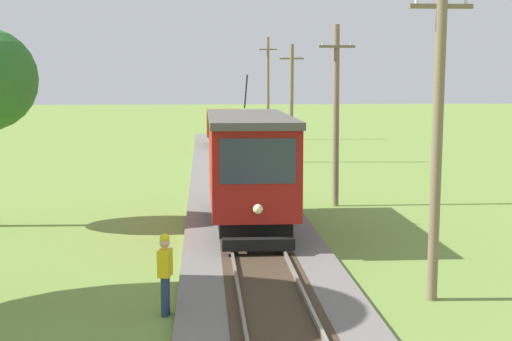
# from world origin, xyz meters

# --- Properties ---
(red_tram) EXTENTS (2.60, 8.54, 4.79)m
(red_tram) POSITION_xyz_m (0.00, 20.50, 2.19)
(red_tram) COLOR maroon
(red_tram) RESTS_ON rail_right
(freight_car) EXTENTS (2.40, 5.20, 2.31)m
(freight_car) POSITION_xyz_m (0.00, 49.54, 1.56)
(freight_car) COLOR #93471E
(freight_car) RESTS_ON rail_right
(utility_pole_near_tram) EXTENTS (1.40, 0.38, 7.48)m
(utility_pole_near_tram) POSITION_xyz_m (3.69, 12.47, 3.84)
(utility_pole_near_tram) COLOR #7A664C
(utility_pole_near_tram) RESTS_ON ground
(utility_pole_mid) EXTENTS (1.40, 0.50, 7.04)m
(utility_pole_mid) POSITION_xyz_m (3.69, 25.18, 3.62)
(utility_pole_mid) COLOR #7A664C
(utility_pole_mid) RESTS_ON ground
(utility_pole_far) EXTENTS (1.40, 0.48, 6.89)m
(utility_pole_far) POSITION_xyz_m (3.69, 39.98, 3.54)
(utility_pole_far) COLOR #7A664C
(utility_pole_far) RESTS_ON ground
(utility_pole_distant) EXTENTS (1.40, 0.59, 8.09)m
(utility_pole_distant) POSITION_xyz_m (3.69, 55.78, 4.14)
(utility_pole_distant) COLOR #7A664C
(utility_pole_distant) RESTS_ON ground
(track_worker) EXTENTS (0.32, 0.43, 1.78)m
(track_worker) POSITION_xyz_m (-2.32, 11.82, 0.98)
(track_worker) COLOR navy
(track_worker) RESTS_ON ground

